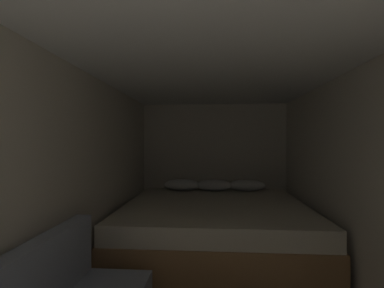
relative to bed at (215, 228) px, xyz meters
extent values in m
cube|color=beige|center=(0.00, 1.09, 0.68)|extent=(2.43, 0.05, 2.04)
cube|color=beige|center=(-1.19, -1.30, 0.68)|extent=(0.05, 4.74, 2.04)
cube|color=beige|center=(1.19, -1.30, 0.68)|extent=(0.05, 4.74, 2.04)
cube|color=white|center=(0.00, -1.30, 1.72)|extent=(2.43, 4.74, 0.05)
cube|color=#9E7247|center=(0.00, -0.02, -0.11)|extent=(2.21, 2.09, 0.46)
cube|color=beige|center=(0.00, -0.02, 0.22)|extent=(2.17, 2.05, 0.20)
ellipsoid|color=white|center=(-0.50, 0.81, 0.41)|extent=(0.57, 0.31, 0.17)
ellipsoid|color=white|center=(0.50, 0.81, 0.41)|extent=(0.57, 0.31, 0.17)
ellipsoid|color=white|center=(0.00, 0.81, 0.41)|extent=(0.57, 0.31, 0.17)
camera|label=1|loc=(-0.05, -3.38, 1.07)|focal=25.29mm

